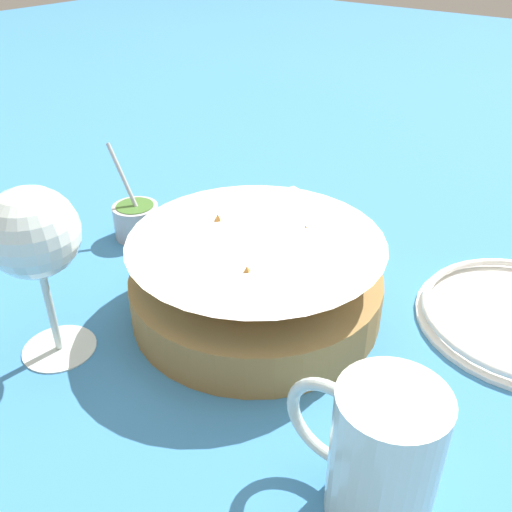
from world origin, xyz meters
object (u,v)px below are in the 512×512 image
food_basket (256,281)px  wine_glass (34,238)px  sauce_cup (136,219)px  beer_mug (381,458)px

food_basket → wine_glass: bearing=56.1°
food_basket → sauce_cup: 0.22m
sauce_cup → food_basket: bearing=171.8°
sauce_cup → beer_mug: sauce_cup is taller
sauce_cup → wine_glass: 0.24m
food_basket → sauce_cup: size_ratio=2.18×
sauce_cup → wine_glass: bearing=118.6°
food_basket → wine_glass: (0.11, 0.16, 0.08)m
sauce_cup → wine_glass: size_ratio=0.70×
sauce_cup → beer_mug: bearing=159.3°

